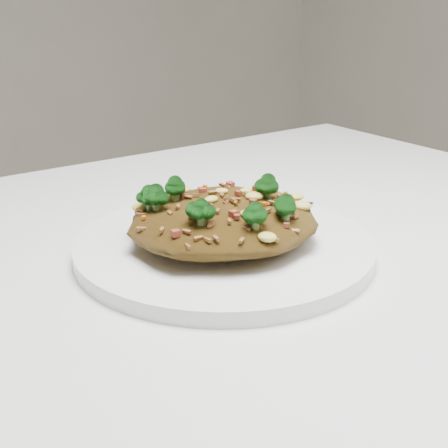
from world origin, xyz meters
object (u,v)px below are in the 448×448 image
(dining_table, at_px, (131,405))
(fork, at_px, (245,198))
(plate, at_px, (224,247))
(fried_rice, at_px, (223,213))

(dining_table, relative_size, fork, 8.77)
(plate, distance_m, fried_rice, 0.03)
(dining_table, xyz_separation_m, plate, (0.12, 0.04, 0.10))
(fork, bearing_deg, dining_table, -98.39)
(plate, relative_size, fried_rice, 1.56)
(plate, bearing_deg, dining_table, -162.74)
(dining_table, xyz_separation_m, fork, (0.20, 0.12, 0.11))
(fork, bearing_deg, fried_rice, -84.86)
(plate, xyz_separation_m, fork, (0.08, 0.08, 0.01))
(dining_table, height_order, fried_rice, fried_rice)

